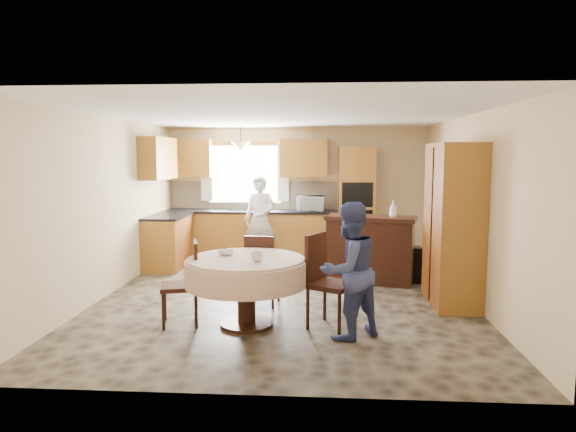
% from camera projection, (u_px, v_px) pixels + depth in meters
% --- Properties ---
extents(floor, '(5.00, 6.00, 0.01)m').
position_uv_depth(floor, '(285.00, 296.00, 7.17)').
color(floor, brown).
rests_on(floor, ground).
extents(ceiling, '(5.00, 6.00, 0.01)m').
position_uv_depth(ceiling, '(285.00, 115.00, 6.88)').
color(ceiling, white).
rests_on(ceiling, wall_back).
extents(wall_back, '(5.00, 0.02, 2.50)m').
position_uv_depth(wall_back, '(296.00, 192.00, 10.00)').
color(wall_back, '#CEB384').
rests_on(wall_back, floor).
extents(wall_front, '(5.00, 0.02, 2.50)m').
position_uv_depth(wall_front, '(257.00, 245.00, 4.06)').
color(wall_front, '#CEB384').
rests_on(wall_front, floor).
extents(wall_left, '(0.02, 6.00, 2.50)m').
position_uv_depth(wall_left, '(107.00, 206.00, 7.19)').
color(wall_left, '#CEB384').
rests_on(wall_left, floor).
extents(wall_right, '(0.02, 6.00, 2.50)m').
position_uv_depth(wall_right, '(471.00, 209.00, 6.86)').
color(wall_right, '#CEB384').
rests_on(wall_right, floor).
extents(window, '(1.40, 0.03, 1.10)m').
position_uv_depth(window, '(245.00, 174.00, 10.01)').
color(window, white).
rests_on(window, wall_back).
extents(curtain_left, '(0.22, 0.02, 1.15)m').
position_uv_depth(curtain_left, '(206.00, 172.00, 10.00)').
color(curtain_left, white).
rests_on(curtain_left, wall_back).
extents(curtain_right, '(0.22, 0.02, 1.15)m').
position_uv_depth(curtain_right, '(283.00, 172.00, 9.90)').
color(curtain_right, white).
rests_on(curtain_right, wall_back).
extents(base_cab_back, '(3.30, 0.60, 0.88)m').
position_uv_depth(base_cab_back, '(251.00, 235.00, 9.85)').
color(base_cab_back, '#BF8C33').
rests_on(base_cab_back, floor).
extents(counter_back, '(3.30, 0.64, 0.04)m').
position_uv_depth(counter_back, '(251.00, 211.00, 9.80)').
color(counter_back, black).
rests_on(counter_back, base_cab_back).
extents(base_cab_left, '(0.60, 1.20, 0.88)m').
position_uv_depth(base_cab_left, '(168.00, 242.00, 9.05)').
color(base_cab_left, '#BF8C33').
rests_on(base_cab_left, floor).
extents(counter_left, '(0.64, 1.20, 0.04)m').
position_uv_depth(counter_left, '(167.00, 216.00, 9.00)').
color(counter_left, black).
rests_on(counter_left, base_cab_left).
extents(backsplash, '(3.30, 0.02, 0.55)m').
position_uv_depth(backsplash, '(253.00, 196.00, 10.06)').
color(backsplash, tan).
rests_on(backsplash, wall_back).
extents(wall_cab_left, '(0.85, 0.33, 0.72)m').
position_uv_depth(wall_cab_left, '(190.00, 158.00, 9.90)').
color(wall_cab_left, '#A67029').
rests_on(wall_cab_left, wall_back).
extents(wall_cab_right, '(0.90, 0.33, 0.72)m').
position_uv_depth(wall_cab_right, '(304.00, 158.00, 9.75)').
color(wall_cab_right, '#A67029').
rests_on(wall_cab_right, wall_back).
extents(wall_cab_side, '(0.33, 1.20, 0.72)m').
position_uv_depth(wall_cab_side, '(158.00, 158.00, 8.89)').
color(wall_cab_side, '#A67029').
rests_on(wall_cab_side, wall_left).
extents(oven_tower, '(0.66, 0.62, 2.12)m').
position_uv_depth(oven_tower, '(356.00, 204.00, 9.64)').
color(oven_tower, '#BF8C33').
rests_on(oven_tower, floor).
extents(oven_upper, '(0.56, 0.01, 0.45)m').
position_uv_depth(oven_upper, '(357.00, 195.00, 9.31)').
color(oven_upper, black).
rests_on(oven_upper, oven_tower).
extents(oven_lower, '(0.56, 0.01, 0.45)m').
position_uv_depth(oven_lower, '(357.00, 222.00, 9.36)').
color(oven_lower, black).
rests_on(oven_lower, oven_tower).
extents(pendant, '(0.36, 0.36, 0.18)m').
position_uv_depth(pendant, '(241.00, 147.00, 9.47)').
color(pendant, beige).
rests_on(pendant, ceiling).
extents(sideboard, '(1.46, 0.88, 0.97)m').
position_uv_depth(sideboard, '(370.00, 251.00, 7.94)').
color(sideboard, black).
rests_on(sideboard, floor).
extents(space_heater, '(0.41, 0.29, 0.55)m').
position_uv_depth(space_heater, '(408.00, 264.00, 7.97)').
color(space_heater, black).
rests_on(space_heater, floor).
extents(cupboard, '(0.55, 1.11, 2.11)m').
position_uv_depth(cupboard, '(453.00, 225.00, 6.69)').
color(cupboard, '#BF8C33').
rests_on(cupboard, floor).
extents(dining_table, '(1.39, 1.39, 0.79)m').
position_uv_depth(dining_table, '(246.00, 273.00, 5.86)').
color(dining_table, black).
rests_on(dining_table, floor).
extents(chair_left, '(0.52, 0.52, 0.97)m').
position_uv_depth(chair_left, '(186.00, 279.00, 5.93)').
color(chair_left, black).
rests_on(chair_left, floor).
extents(chair_back, '(0.46, 0.46, 0.94)m').
position_uv_depth(chair_back, '(261.00, 267.00, 6.66)').
color(chair_back, black).
rests_on(chair_back, floor).
extents(chair_right, '(0.63, 0.63, 1.07)m').
position_uv_depth(chair_right, '(325.00, 276.00, 5.84)').
color(chair_right, black).
rests_on(chair_right, floor).
extents(framed_picture, '(0.06, 0.58, 0.48)m').
position_uv_depth(framed_picture, '(460.00, 179.00, 7.32)').
color(framed_picture, gold).
rests_on(framed_picture, wall_right).
extents(microwave, '(0.52, 0.36, 0.28)m').
position_uv_depth(microwave, '(311.00, 203.00, 9.66)').
color(microwave, silver).
rests_on(microwave, counter_back).
extents(person_sink, '(0.64, 0.48, 1.59)m').
position_uv_depth(person_sink, '(260.00, 219.00, 9.40)').
color(person_sink, silver).
rests_on(person_sink, floor).
extents(person_dining, '(0.91, 0.88, 1.47)m').
position_uv_depth(person_dining, '(349.00, 271.00, 5.46)').
color(person_dining, navy).
rests_on(person_dining, floor).
extents(bowl_sideboard, '(0.27, 0.27, 0.06)m').
position_uv_depth(bowl_sideboard, '(347.00, 218.00, 7.91)').
color(bowl_sideboard, '#B2B2B2').
rests_on(bowl_sideboard, sideboard).
extents(bottle_sideboard, '(0.12, 0.12, 0.30)m').
position_uv_depth(bottle_sideboard, '(393.00, 211.00, 7.84)').
color(bottle_sideboard, silver).
rests_on(bottle_sideboard, sideboard).
extents(cup_table, '(0.17, 0.17, 0.11)m').
position_uv_depth(cup_table, '(257.00, 257.00, 5.64)').
color(cup_table, '#B2B2B2').
rests_on(cup_table, dining_table).
extents(bowl_table, '(0.23, 0.23, 0.06)m').
position_uv_depth(bowl_table, '(226.00, 253.00, 6.01)').
color(bowl_table, '#B2B2B2').
rests_on(bowl_table, dining_table).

